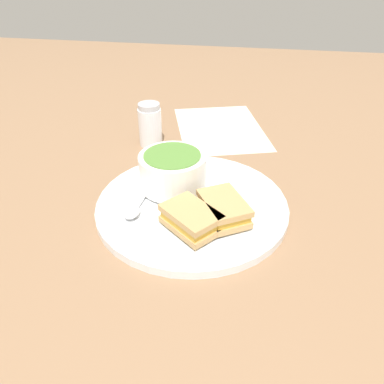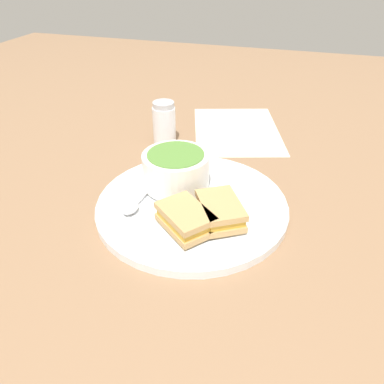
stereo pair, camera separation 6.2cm
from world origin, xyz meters
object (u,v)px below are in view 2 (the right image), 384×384
sandwich_half_near (185,218)px  sandwich_half_far (220,211)px  spoon (133,206)px  soup_bowl (176,169)px  salt_shaker (164,123)px

sandwich_half_near → sandwich_half_far: (-0.05, -0.03, 0.00)m
spoon → sandwich_half_far: 0.14m
soup_bowl → sandwich_half_near: bearing=115.6°
sandwich_half_near → salt_shaker: bearing=-64.0°
soup_bowl → sandwich_half_far: bearing=142.8°
soup_bowl → salt_shaker: 0.21m
soup_bowl → sandwich_half_near: size_ratio=1.11×
spoon → soup_bowl: bearing=157.6°
soup_bowl → sandwich_half_far: 0.12m
soup_bowl → sandwich_half_far: (-0.10, 0.07, -0.02)m
spoon → salt_shaker: bearing=-165.3°
spoon → sandwich_half_near: size_ratio=1.03×
sandwich_half_near → sandwich_half_far: bearing=-142.5°
soup_bowl → salt_shaker: (0.09, -0.19, -0.00)m
spoon → sandwich_half_far: sandwich_half_far is taller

